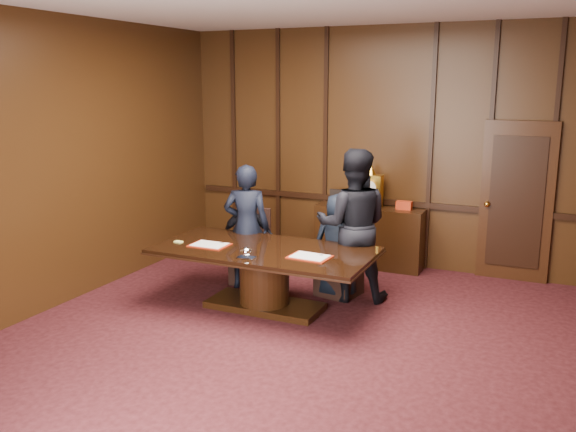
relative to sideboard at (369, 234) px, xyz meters
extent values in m
plane|color=black|center=(0.00, -3.26, -0.49)|extent=(7.00, 7.00, 0.00)
cube|color=black|center=(0.00, 0.24, 1.26)|extent=(6.00, 0.04, 3.50)
cube|color=black|center=(-3.00, -3.26, 1.26)|extent=(0.04, 7.00, 3.50)
cube|color=black|center=(0.00, 0.21, 0.46)|extent=(5.90, 0.05, 0.08)
cube|color=black|center=(2.00, 0.20, 0.61)|extent=(0.95, 0.06, 2.20)
sphere|color=gold|center=(1.63, 0.13, 0.56)|extent=(0.08, 0.08, 0.08)
cube|color=black|center=(0.00, 0.00, -0.04)|extent=(1.60, 0.45, 0.90)
cube|color=black|center=(-0.70, 0.00, -0.46)|extent=(0.12, 0.40, 0.06)
cube|color=black|center=(0.70, 0.00, -0.46)|extent=(0.12, 0.40, 0.06)
cube|color=gold|center=(0.00, 0.00, 0.65)|extent=(0.34, 0.18, 0.48)
cylinder|color=white|center=(0.00, -0.10, 0.71)|extent=(0.22, 0.03, 0.22)
cone|color=gold|center=(0.00, 0.00, 0.97)|extent=(0.14, 0.14, 0.16)
cube|color=black|center=(-0.55, 0.02, 0.52)|extent=(0.18, 0.04, 0.22)
cube|color=red|center=(0.50, 0.02, 0.47)|extent=(0.22, 0.12, 0.12)
cube|color=black|center=(-0.63, -2.24, -0.45)|extent=(1.40, 0.60, 0.08)
cylinder|color=black|center=(-0.63, -2.24, -0.10)|extent=(0.60, 0.60, 0.62)
cube|color=black|center=(-0.63, -2.24, 0.22)|extent=(2.62, 1.32, 0.02)
cube|color=black|center=(-0.63, -2.24, 0.24)|extent=(2.60, 1.30, 0.06)
cube|color=#A2240E|center=(-1.29, -2.41, 0.28)|extent=(0.46, 0.33, 0.01)
cube|color=white|center=(-1.29, -2.41, 0.29)|extent=(0.40, 0.28, 0.01)
cube|color=#A2240E|center=(0.02, -2.38, 0.28)|extent=(0.48, 0.36, 0.01)
cube|color=white|center=(0.02, -2.38, 0.29)|extent=(0.42, 0.31, 0.01)
cube|color=white|center=(-0.63, -2.69, 0.28)|extent=(0.20, 0.14, 0.01)
ellipsoid|color=white|center=(-0.63, -2.69, 0.34)|extent=(0.13, 0.13, 0.10)
cube|color=#F6F278|center=(-1.72, -2.43, 0.28)|extent=(0.11, 0.08, 0.01)
cube|color=black|center=(-1.28, -1.39, -0.26)|extent=(0.57, 0.57, 0.46)
cube|color=black|center=(-1.32, -1.19, 0.23)|extent=(0.48, 0.16, 0.55)
cylinder|color=black|center=(-1.48, -1.59, -0.37)|extent=(0.04, 0.04, 0.23)
cylinder|color=black|center=(-1.08, -1.19, -0.37)|extent=(0.04, 0.04, 0.23)
cube|color=black|center=(0.02, -1.39, -0.26)|extent=(0.57, 0.57, 0.46)
cube|color=black|center=(0.07, -1.19, 0.23)|extent=(0.48, 0.16, 0.55)
cylinder|color=black|center=(-0.18, -1.59, -0.37)|extent=(0.04, 0.04, 0.23)
cylinder|color=black|center=(0.22, -1.19, -0.37)|extent=(0.04, 0.04, 0.23)
imported|color=black|center=(-1.28, -1.44, 0.14)|extent=(0.79, 0.49, 1.26)
imported|color=black|center=(0.02, -1.44, 0.19)|extent=(0.73, 0.56, 1.34)
imported|color=black|center=(-1.19, -1.62, 0.35)|extent=(0.70, 0.57, 1.66)
imported|color=black|center=(0.21, -1.45, 0.47)|extent=(1.10, 0.97, 1.91)
camera|label=1|loc=(2.54, -8.51, 2.22)|focal=38.00mm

